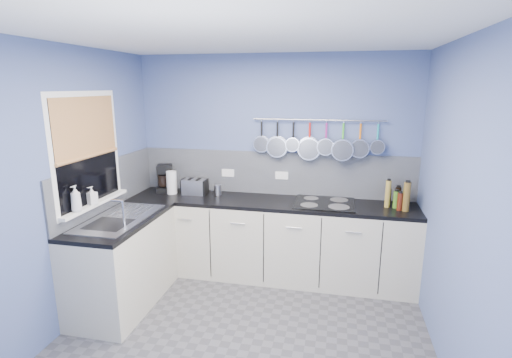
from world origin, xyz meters
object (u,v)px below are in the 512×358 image
at_px(paper_towel, 172,183).
at_px(toaster, 195,187).
at_px(coffee_maker, 164,178).
at_px(soap_bottle_a, 76,199).
at_px(soap_bottle_b, 92,195).
at_px(hob, 324,203).
at_px(canister, 218,190).

xyz_separation_m(paper_towel, toaster, (0.27, 0.04, -0.05)).
bearing_deg(coffee_maker, soap_bottle_a, -118.81).
bearing_deg(soap_bottle_b, paper_towel, 70.62).
xyz_separation_m(coffee_maker, hob, (1.92, -0.10, -0.15)).
height_order(paper_towel, toaster, paper_towel).
bearing_deg(soap_bottle_a, coffee_maker, 80.35).
bearing_deg(soap_bottle_b, soap_bottle_a, -90.00).
xyz_separation_m(soap_bottle_b, hob, (2.14, 0.98, -0.23)).
bearing_deg(paper_towel, coffee_maker, 148.40).
xyz_separation_m(canister, hob, (1.24, -0.08, -0.05)).
distance_m(coffee_maker, canister, 0.68).
distance_m(soap_bottle_a, coffee_maker, 1.34).
height_order(canister, hob, canister).
relative_size(coffee_maker, canister, 2.68).
xyz_separation_m(paper_towel, hob, (1.79, -0.02, -0.13)).
bearing_deg(coffee_maker, hob, -22.29).
distance_m(soap_bottle_b, paper_towel, 1.07).
bearing_deg(hob, paper_towel, 179.20).
xyz_separation_m(soap_bottle_a, hob, (2.14, 1.21, -0.26)).
bearing_deg(canister, coffee_maker, 178.26).
bearing_deg(paper_towel, hob, -0.80).
bearing_deg(toaster, paper_towel, -175.67).
bearing_deg(soap_bottle_b, canister, 49.81).
distance_m(paper_towel, coffee_maker, 0.16).
bearing_deg(paper_towel, toaster, 7.36).
bearing_deg(paper_towel, soap_bottle_a, -106.00).
bearing_deg(toaster, hob, -5.30).
xyz_separation_m(paper_towel, coffee_maker, (-0.13, 0.08, 0.03)).
bearing_deg(soap_bottle_a, paper_towel, 74.00).
bearing_deg(hob, toaster, 177.73).
relative_size(soap_bottle_b, toaster, 0.62).
distance_m(paper_towel, hob, 1.79).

